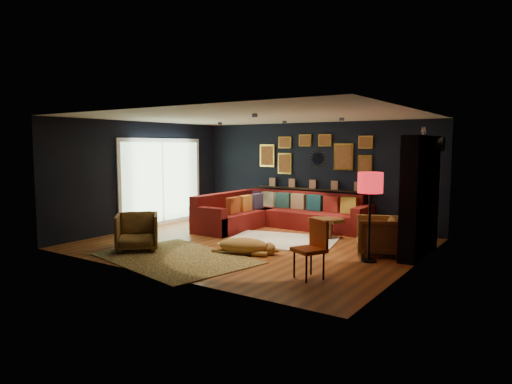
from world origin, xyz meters
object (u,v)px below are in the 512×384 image
Objects in this scene: gold_stool at (145,231)px; floor_lamp at (370,187)px; pouf at (214,225)px; armchair_left at (137,230)px; armchair_right at (378,234)px; orange_chair at (313,244)px; dog at (244,243)px; sectional at (274,215)px; coffee_table at (326,222)px.

gold_stool is 4.79m from floor_lamp.
armchair_left is (-0.22, -2.08, 0.19)m from pouf.
pouf is 2.10m from armchair_left.
armchair_right is 0.87× the size of orange_chair.
dog reaches higher than gold_stool.
sectional is 1.62m from pouf.
armchair_left is at bearing -104.25° from sectional.
sectional is at bearing 30.11° from armchair_left.
dog is at bearing -159.71° from floor_lamp.
sectional is at bearing 63.25° from gold_stool.
dog is (-0.63, -2.23, -0.13)m from coffee_table.
floor_lamp is at bearing 0.04° from dog.
pouf is at bearing -110.14° from armchair_right.
orange_chair is at bearing -31.81° from armchair_right.
dog is at bearing -69.56° from sectional.
gold_stool is at bearing -159.54° from orange_chair.
orange_chair reaches higher than dog.
floor_lamp reaches higher than sectional.
coffee_table is 1.08× the size of orange_chair.
orange_chair reaches higher than armchair_left.
floor_lamp reaches higher than armchair_right.
sectional reaches higher than armchair_right.
sectional is at bearing -135.62° from armchair_right.
dog is (1.67, -1.18, 0.01)m from pouf.
orange_chair is at bearing -27.98° from pouf.
pouf is (-0.69, -1.47, -0.11)m from sectional.
orange_chair is (3.45, -1.83, 0.32)m from pouf.
armchair_right is at bearing -22.23° from sectional.
armchair_left is 1.90× the size of gold_stool.
sectional is at bearing 149.17° from floor_lamp.
coffee_table reaches higher than dog.
gold_stool is (-0.76, -1.39, 0.00)m from pouf.
orange_chair is 0.57× the size of floor_lamp.
coffee_table is 2.29m from floor_lamp.
gold_stool is 0.32× the size of dog.
armchair_right is at bearing 94.71° from floor_lamp.
pouf is 0.42× the size of dog.
coffee_table is 0.75× the size of dog.
pouf is at bearing 61.54° from gold_stool.
sectional reaches higher than coffee_table.
floor_lamp reaches higher than coffee_table.
floor_lamp reaches higher than armchair_left.
coffee_table is 0.62× the size of floor_lamp.
coffee_table is at bearing 5.60° from armchair_left.
orange_chair reaches higher than sectional.
sectional is 8.12× the size of gold_stool.
orange_chair is 1.92m from dog.
pouf is 1.59m from gold_stool.
dog is (-2.08, -1.39, -0.17)m from armchair_right.
floor_lamp is at bearing -22.81° from armchair_left.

